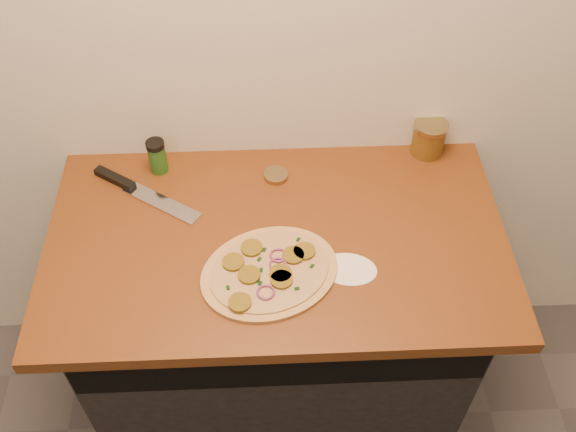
{
  "coord_description": "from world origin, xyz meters",
  "views": [
    {
      "loc": [
        -0.02,
        0.35,
        2.18
      ],
      "look_at": [
        0.03,
        1.44,
        0.95
      ],
      "focal_mm": 40.0,
      "sensor_mm": 36.0,
      "label": 1
    }
  ],
  "objects_px": {
    "pizza": "(270,271)",
    "chefs_knife": "(136,190)",
    "spice_shaker": "(157,156)",
    "salsa_jar": "(429,138)"
  },
  "relations": [
    {
      "from": "pizza",
      "to": "chefs_knife",
      "type": "bearing_deg",
      "value": 140.43
    },
    {
      "from": "chefs_knife",
      "to": "spice_shaker",
      "type": "bearing_deg",
      "value": 55.27
    },
    {
      "from": "pizza",
      "to": "spice_shaker",
      "type": "distance_m",
      "value": 0.49
    },
    {
      "from": "spice_shaker",
      "to": "salsa_jar",
      "type": "bearing_deg",
      "value": 3.14
    },
    {
      "from": "chefs_knife",
      "to": "salsa_jar",
      "type": "distance_m",
      "value": 0.84
    },
    {
      "from": "spice_shaker",
      "to": "pizza",
      "type": "bearing_deg",
      "value": -51.42
    },
    {
      "from": "pizza",
      "to": "chefs_knife",
      "type": "height_order",
      "value": "pizza"
    },
    {
      "from": "salsa_jar",
      "to": "spice_shaker",
      "type": "relative_size",
      "value": 1.01
    },
    {
      "from": "pizza",
      "to": "salsa_jar",
      "type": "bearing_deg",
      "value": 42.01
    },
    {
      "from": "pizza",
      "to": "salsa_jar",
      "type": "distance_m",
      "value": 0.63
    }
  ]
}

